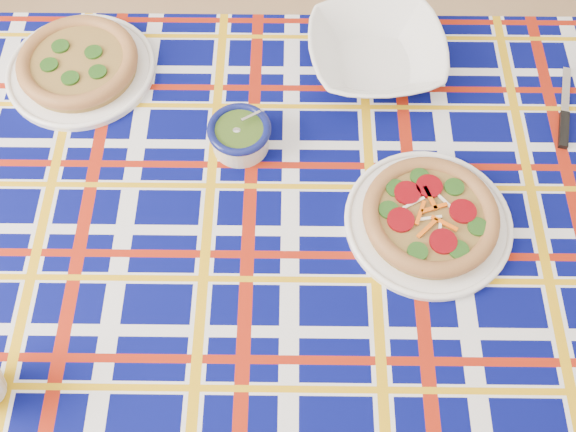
# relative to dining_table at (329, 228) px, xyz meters

# --- Properties ---
(floor) EXTENTS (4.00, 4.00, 0.00)m
(floor) POSITION_rel_dining_table_xyz_m (-0.11, -0.16, -0.65)
(floor) COLOR #9E7751
(floor) RESTS_ON ground
(dining_table) EXTENTS (1.56, 1.02, 0.72)m
(dining_table) POSITION_rel_dining_table_xyz_m (0.00, 0.00, 0.00)
(dining_table) COLOR brown
(dining_table) RESTS_ON floor
(tablecloth) EXTENTS (1.60, 1.05, 0.10)m
(tablecloth) POSITION_rel_dining_table_xyz_m (0.00, 0.00, 0.02)
(tablecloth) COLOR #040851
(tablecloth) RESTS_ON dining_table
(main_focaccia_plate) EXTENTS (0.32, 0.32, 0.06)m
(main_focaccia_plate) POSITION_rel_dining_table_xyz_m (0.17, -0.02, 0.10)
(main_focaccia_plate) COLOR olive
(main_focaccia_plate) RESTS_ON tablecloth
(pesto_bowl) EXTENTS (0.14, 0.14, 0.07)m
(pesto_bowl) POSITION_rel_dining_table_xyz_m (-0.18, 0.13, 0.11)
(pesto_bowl) COLOR #263F11
(pesto_bowl) RESTS_ON tablecloth
(serving_bowl) EXTENTS (0.31, 0.31, 0.07)m
(serving_bowl) POSITION_rel_dining_table_xyz_m (0.08, 0.35, 0.11)
(serving_bowl) COLOR white
(serving_bowl) RESTS_ON tablecloth
(second_focaccia_plate) EXTENTS (0.32, 0.32, 0.06)m
(second_focaccia_plate) POSITION_rel_dining_table_xyz_m (-0.52, 0.30, 0.10)
(second_focaccia_plate) COLOR olive
(second_focaccia_plate) RESTS_ON tablecloth
(table_knife) EXTENTS (0.06, 0.22, 0.01)m
(table_knife) POSITION_rel_dining_table_xyz_m (0.47, 0.29, 0.08)
(table_knife) COLOR silver
(table_knife) RESTS_ON tablecloth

